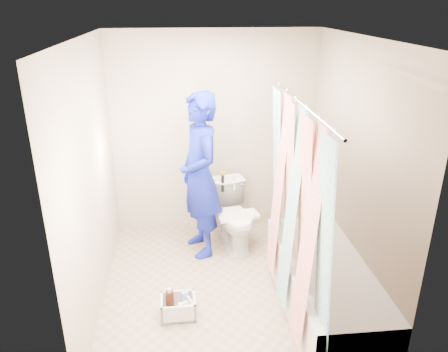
{
  "coord_description": "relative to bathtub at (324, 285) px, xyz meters",
  "views": [
    {
      "loc": [
        -0.39,
        -3.63,
        2.69
      ],
      "look_at": [
        0.02,
        0.39,
        1.04
      ],
      "focal_mm": 35.0,
      "sensor_mm": 36.0,
      "label": 1
    }
  ],
  "objects": [
    {
      "name": "tank_internals",
      "position": [
        -0.75,
        1.42,
        0.47
      ],
      "size": [
        0.18,
        0.07,
        0.24
      ],
      "color": "black",
      "rests_on": "toilet"
    },
    {
      "name": "wall_right",
      "position": [
        0.35,
        0.43,
        0.93
      ],
      "size": [
        0.02,
        2.6,
        2.4
      ],
      "primitive_type": "cube",
      "color": "tan",
      "rests_on": "ground"
    },
    {
      "name": "plumber",
      "position": [
        -1.06,
        1.16,
        0.65
      ],
      "size": [
        0.61,
        0.77,
        1.83
      ],
      "primitive_type": "imported",
      "rotation": [
        0.0,
        0.0,
        -1.28
      ],
      "color": "navy",
      "rests_on": "ground"
    },
    {
      "name": "toilet",
      "position": [
        -0.67,
        1.23,
        0.11
      ],
      "size": [
        0.56,
        0.8,
        0.75
      ],
      "primitive_type": "imported",
      "rotation": [
        0.0,
        0.0,
        0.2
      ],
      "color": "white",
      "rests_on": "ground"
    },
    {
      "name": "shower_curtain",
      "position": [
        -0.33,
        0.0,
        0.75
      ],
      "size": [
        0.06,
        1.75,
        1.8
      ],
      "primitive_type": "cube",
      "color": "white",
      "rests_on": "curtain_rod"
    },
    {
      "name": "cleaning_caddy",
      "position": [
        -1.32,
        0.04,
        -0.18
      ],
      "size": [
        0.32,
        0.26,
        0.24
      ],
      "rotation": [
        0.0,
        0.0,
        0.02
      ],
      "color": "silver",
      "rests_on": "ground"
    },
    {
      "name": "wall_front",
      "position": [
        -0.85,
        -0.88,
        0.93
      ],
      "size": [
        2.4,
        0.02,
        2.4
      ],
      "primitive_type": "cube",
      "color": "tan",
      "rests_on": "ground"
    },
    {
      "name": "ceiling",
      "position": [
        -0.85,
        0.43,
        2.13
      ],
      "size": [
        2.4,
        2.6,
        0.02
      ],
      "primitive_type": "cube",
      "color": "white",
      "rests_on": "wall_back"
    },
    {
      "name": "bathtub",
      "position": [
        0.0,
        0.0,
        0.0
      ],
      "size": [
        0.7,
        1.75,
        0.5
      ],
      "color": "white",
      "rests_on": "ground"
    },
    {
      "name": "curtain_rod",
      "position": [
        -0.33,
        0.0,
        1.68
      ],
      "size": [
        0.02,
        1.9,
        0.02
      ],
      "primitive_type": "cylinder",
      "rotation": [
        1.57,
        0.0,
        0.0
      ],
      "color": "silver",
      "rests_on": "wall_back"
    },
    {
      "name": "tank_lid",
      "position": [
        -0.65,
        1.11,
        0.17
      ],
      "size": [
        0.49,
        0.29,
        0.03
      ],
      "primitive_type": "cube",
      "rotation": [
        0.0,
        0.0,
        0.2
      ],
      "color": "white",
      "rests_on": "toilet"
    },
    {
      "name": "floor",
      "position": [
        -0.85,
        0.43,
        -0.27
      ],
      "size": [
        2.6,
        2.6,
        0.0
      ],
      "primitive_type": "plane",
      "color": "gray",
      "rests_on": "ground"
    },
    {
      "name": "wall_back",
      "position": [
        -0.85,
        1.73,
        0.93
      ],
      "size": [
        2.4,
        0.02,
        2.4
      ],
      "primitive_type": "cube",
      "color": "tan",
      "rests_on": "ground"
    },
    {
      "name": "wall_left",
      "position": [
        -2.05,
        0.43,
        0.93
      ],
      "size": [
        0.02,
        2.6,
        2.4
      ],
      "primitive_type": "cube",
      "color": "tan",
      "rests_on": "ground"
    }
  ]
}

